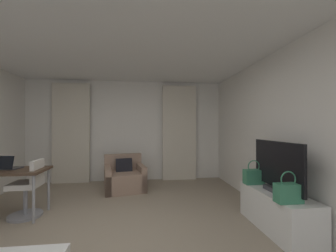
% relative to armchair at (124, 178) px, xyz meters
% --- Properties ---
extents(ground_plane, '(12.00, 12.00, 0.00)m').
position_rel_armchair_xyz_m(ground_plane, '(-0.00, -2.17, -0.26)').
color(ground_plane, gray).
extents(wall_window, '(5.12, 0.06, 2.60)m').
position_rel_armchair_xyz_m(wall_window, '(-0.00, 0.86, 1.04)').
color(wall_window, silver).
rests_on(wall_window, ground).
extents(wall_right, '(0.06, 6.12, 2.60)m').
position_rel_armchair_xyz_m(wall_right, '(2.53, -2.17, 1.04)').
color(wall_right, silver).
rests_on(wall_right, ground).
extents(ceiling, '(5.12, 6.12, 0.06)m').
position_rel_armchair_xyz_m(ceiling, '(-0.00, -2.17, 2.37)').
color(ceiling, white).
rests_on(ceiling, wall_left).
extents(curtain_left_panel, '(0.90, 0.06, 2.50)m').
position_rel_armchair_xyz_m(curtain_left_panel, '(-1.38, 0.73, 0.99)').
color(curtain_left_panel, beige).
rests_on(curtain_left_panel, ground).
extents(curtain_right_panel, '(0.90, 0.06, 2.50)m').
position_rel_armchair_xyz_m(curtain_right_panel, '(1.37, 0.73, 0.99)').
color(curtain_right_panel, beige).
rests_on(curtain_right_panel, ground).
extents(armchair, '(0.99, 0.95, 0.76)m').
position_rel_armchair_xyz_m(armchair, '(0.00, 0.00, 0.00)').
color(armchair, '#997A66').
rests_on(armchair, ground).
extents(desk, '(1.31, 0.59, 0.74)m').
position_rel_armchair_xyz_m(desk, '(-1.78, -1.25, 0.41)').
color(desk, '#4C3828').
rests_on(desk, ground).
extents(desk_chair, '(0.48, 0.48, 0.88)m').
position_rel_armchair_xyz_m(desk_chair, '(-1.37, -1.24, 0.13)').
color(desk_chair, gray).
rests_on(desk_chair, ground).
extents(laptop, '(0.36, 0.31, 0.22)m').
position_rel_armchair_xyz_m(laptop, '(-1.70, -1.21, 0.52)').
color(laptop, '#2D2D33').
rests_on(laptop, desk).
extents(tv_console, '(0.47, 1.18, 0.52)m').
position_rel_armchair_xyz_m(tv_console, '(2.23, -2.10, -0.00)').
color(tv_console, white).
rests_on(tv_console, ground).
extents(tv_flatscreen, '(0.20, 1.00, 0.69)m').
position_rel_armchair_xyz_m(tv_flatscreen, '(2.23, -2.10, 0.58)').
color(tv_flatscreen, '#333338').
rests_on(tv_flatscreen, tv_console).
extents(handbag_primary, '(0.30, 0.14, 0.37)m').
position_rel_armchair_xyz_m(handbag_primary, '(2.12, -1.69, 0.37)').
color(handbag_primary, '#387F5B').
rests_on(handbag_primary, tv_console).
extents(handbag_secondary, '(0.30, 0.14, 0.37)m').
position_rel_armchair_xyz_m(handbag_secondary, '(2.10, -2.49, 0.37)').
color(handbag_secondary, '#387F5B').
rests_on(handbag_secondary, tv_console).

